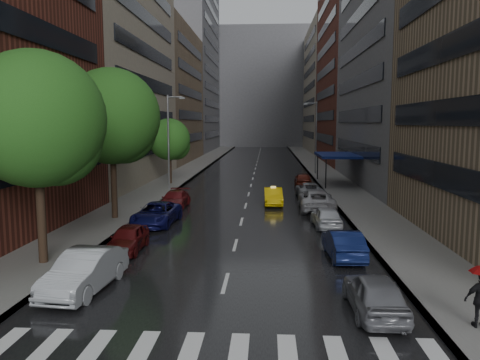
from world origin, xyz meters
name	(u,v)px	position (x,y,z in m)	size (l,w,h in m)	color
ground	(214,325)	(0.00, 0.00, 0.00)	(220.00, 220.00, 0.00)	gray
road	(255,170)	(0.00, 50.00, 0.01)	(14.00, 140.00, 0.01)	black
sidewalk_left	(191,169)	(-9.00, 50.00, 0.07)	(4.00, 140.00, 0.15)	gray
sidewalk_right	(320,170)	(9.00, 50.00, 0.07)	(4.00, 140.00, 0.15)	gray
crosswalk	(213,355)	(0.20, -2.00, 0.01)	(13.15, 2.80, 0.01)	silver
buildings_left	(160,61)	(-15.00, 58.79, 15.99)	(8.00, 108.00, 38.00)	maroon
buildings_right	(359,64)	(15.00, 56.70, 15.03)	(8.05, 109.10, 36.00)	#937A5B
building_far	(262,88)	(0.00, 118.00, 16.00)	(40.00, 14.00, 32.00)	slate
tree_near	(36,119)	(-8.60, 5.95, 6.68)	(6.12, 6.12, 9.75)	#382619
tree_mid	(112,117)	(-8.60, 16.14, 6.94)	(6.36, 6.36, 10.13)	#382619
tree_far	(169,140)	(-8.60, 34.23, 4.78)	(4.39, 4.39, 6.99)	#382619
taxi	(273,196)	(2.18, 22.61, 0.67)	(1.42, 4.09, 1.35)	#E3B70B
parked_cars_left	(145,223)	(-5.40, 11.95, 0.71)	(2.63, 22.68, 1.59)	#A8ADB2
parked_cars_right	(319,205)	(5.40, 18.67, 0.71)	(2.67, 36.65, 1.53)	slate
street_lamp_left	(169,140)	(-7.72, 30.00, 4.89)	(1.74, 0.22, 9.00)	gray
street_lamp_right	(315,136)	(7.72, 45.00, 4.89)	(1.74, 0.22, 9.00)	gray
awning	(337,155)	(8.98, 35.00, 3.13)	(4.00, 8.00, 3.12)	navy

